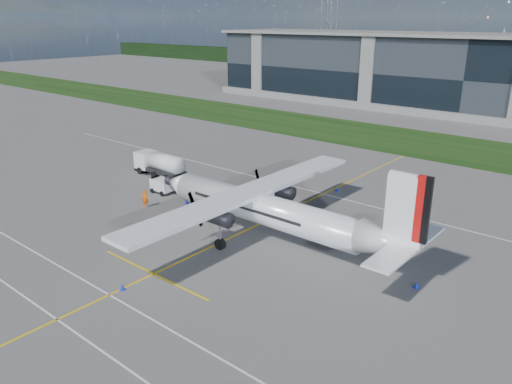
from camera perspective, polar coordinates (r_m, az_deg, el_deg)
name	(u,v)px	position (r m, az deg, el deg)	size (l,w,h in m)	color
ground	(387,151)	(76.19, 14.76, 4.52)	(400.00, 400.00, 0.00)	#5D5B58
grass_strip	(410,141)	(83.32, 17.17, 5.55)	(400.00, 18.00, 0.04)	black
terminal_building	(480,76)	(112.02, 24.26, 11.98)	(120.00, 20.00, 15.00)	black
pylon_west	(329,27)	(208.99, 8.29, 18.15)	(9.00, 4.60, 30.00)	gray
yellow_taxiway_centerline	(280,214)	(50.04, 2.74, -2.58)	(0.20, 70.00, 0.01)	yellow
white_lane_line	(34,304)	(38.42, -24.02, -11.57)	(90.00, 0.15, 0.01)	white
turboprop_aircraft	(272,194)	(42.98, 1.80, -0.21)	(27.55, 28.57, 8.57)	white
fuel_tanker_truck	(157,164)	(63.20, -11.26, 3.17)	(7.78, 2.53, 2.92)	silver
baggage_tug	(162,186)	(56.85, -10.70, 0.70)	(2.72, 1.63, 1.63)	silver
ground_crew_person	(145,197)	(52.88, -12.55, -0.58)	(0.86, 0.62, 2.12)	#F25907
safety_cone_tail	(417,285)	(38.74, 17.87, -10.07)	(0.36, 0.36, 0.50)	#0B1CC9
safety_cone_portwing	(122,287)	(37.93, -15.02, -10.43)	(0.36, 0.36, 0.50)	#0B1CC9
safety_cone_stbdwing	(337,189)	(57.34, 9.25, 0.35)	(0.36, 0.36, 0.50)	#0B1CC9
safety_cone_nose_stbd	(187,201)	(53.32, -7.91, -1.05)	(0.36, 0.36, 0.50)	#0B1CC9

